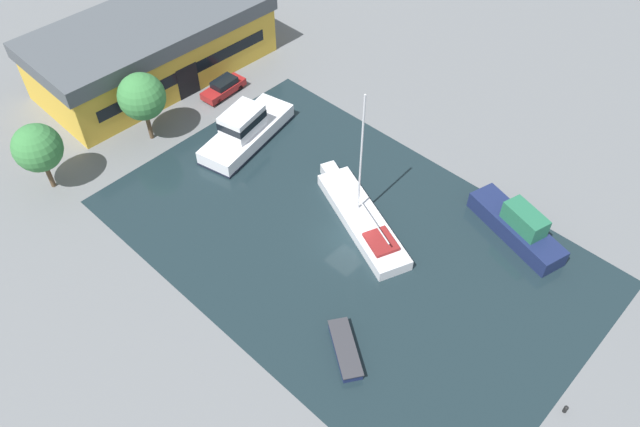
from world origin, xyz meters
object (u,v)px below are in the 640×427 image
Objects in this scene: quay_tree_near_building at (142,97)px; cabin_boat at (518,226)px; motor_cruiser at (246,130)px; quay_tree_by_water at (38,148)px; sailboat_moored at (362,218)px; parked_car at (224,87)px; small_dinghy at (345,350)px; warehouse_building at (153,46)px.

cabin_boat is at bearing -67.62° from quay_tree_near_building.
motor_cruiser is 1.19× the size of cabin_boat.
quay_tree_by_water is 26.91m from sailboat_moored.
parked_car reaches higher than small_dinghy.
sailboat_moored reaches higher than quay_tree_by_water.
parked_car is at bearing 102.75° from sailboat_moored.
quay_tree_near_building is at bearing 126.77° from sailboat_moored.
quay_tree_near_building is 33.68m from cabin_boat.
small_dinghy is at bearing -105.75° from warehouse_building.
cabin_boat is (12.76, -30.97, -3.54)m from quay_tree_near_building.
small_dinghy is at bearing -173.03° from cabin_boat.
warehouse_building reaches higher than motor_cruiser.
sailboat_moored is at bearing 143.44° from cabin_boat.
quay_tree_by_water is at bearing -154.96° from warehouse_building.
sailboat_moored is (-3.79, -21.48, -0.19)m from parked_car.
sailboat_moored is at bearing -91.37° from warehouse_building.
sailboat_moored is (14.96, -22.07, -3.68)m from quay_tree_by_water.
small_dinghy is at bearing -99.05° from quay_tree_near_building.
parked_car is (2.35, -7.76, -2.39)m from warehouse_building.
quay_tree_by_water reaches higher than parked_car.
warehouse_building reaches higher than cabin_boat.
motor_cruiser is (-3.31, -7.02, 0.47)m from parked_car.
sailboat_moored reaches higher than cabin_boat.
motor_cruiser is at bearing -81.33° from small_dinghy.
quay_tree_by_water is 29.80m from small_dinghy.
small_dinghy is (-10.26, -21.47, -0.92)m from motor_cruiser.
quay_tree_by_water is 1.30× the size of parked_car.
quay_tree_by_water is 39.08m from cabin_boat.
warehouse_building is 10.58m from quay_tree_near_building.
sailboat_moored is 2.70× the size of small_dinghy.
cabin_boat is at bearing -175.76° from motor_cruiser.
quay_tree_by_water reaches higher than motor_cruiser.
quay_tree_near_building is 1.07× the size of quay_tree_by_water.
parked_car is 7.78m from motor_cruiser.
quay_tree_by_water reaches higher than small_dinghy.
small_dinghy is (-11.22, -36.25, -2.84)m from warehouse_building.
parked_car is 31.56m from small_dinghy.
parked_car is (18.75, -0.59, -3.49)m from quay_tree_by_water.
parked_car is 1.05× the size of small_dinghy.
quay_tree_near_building is 22.22m from sailboat_moored.
sailboat_moored reaches higher than quay_tree_near_building.
warehouse_building is 38.05m from small_dinghy.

